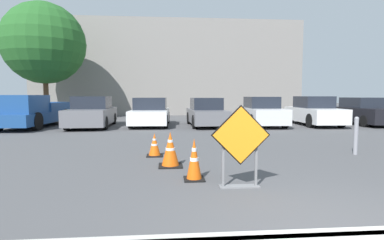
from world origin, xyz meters
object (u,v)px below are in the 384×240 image
Objects in this scene: traffic_cone_second at (170,150)px; parked_car_third at (206,113)px; traffic_cone_third at (155,145)px; parked_car_fifth at (314,112)px; pickup_truck at (31,113)px; parked_car_fourth at (262,112)px; traffic_cone_nearest at (194,160)px; bollard_nearest at (356,135)px; parked_car_sixth at (363,112)px; road_closed_sign at (240,143)px; parked_car_second at (151,113)px; parked_car_nearest at (92,113)px.

traffic_cone_second is 0.19× the size of parked_car_third.
traffic_cone_second reaches higher than traffic_cone_third.
traffic_cone_third is 0.14× the size of parked_car_fifth.
pickup_truck is at bearing 130.17° from traffic_cone_third.
pickup_truck is 11.81m from parked_car_fourth.
traffic_cone_nearest is at bearing 79.36° from parked_car_third.
parked_car_third reaches higher than bollard_nearest.
parked_car_sixth is at bearing 54.57° from bollard_nearest.
traffic_cone_nearest is at bearing 143.42° from road_closed_sign.
parked_car_second reaches higher than parked_car_third.
parked_car_third is 5.90m from parked_car_fifth.
parked_car_fourth is (4.50, 9.93, 0.32)m from traffic_cone_nearest.
traffic_cone_second is at bearing 125.21° from road_closed_sign.
road_closed_sign is 11.82m from parked_car_nearest.
traffic_cone_nearest is 0.14× the size of pickup_truck.
pickup_truck is at bearing 7.39° from parked_car_second.
parked_car_sixth is at bearing -175.74° from parked_car_fourth.
parked_car_sixth reaches higher than bollard_nearest.
parked_car_sixth is at bearing -177.10° from pickup_truck.
parked_car_third is (0.80, 10.63, -0.11)m from road_closed_sign.
road_closed_sign reaches higher than bollard_nearest.
traffic_cone_third is 0.59× the size of bollard_nearest.
pickup_truck is (-8.06, 10.53, -0.05)m from road_closed_sign.
parked_car_nearest is 14.74m from parked_car_sixth.
traffic_cone_second is at bearing 111.25° from traffic_cone_nearest.
traffic_cone_nearest is 0.18× the size of parked_car_sixth.
pickup_truck is at bearing 126.21° from traffic_cone_nearest.
parked_car_third reaches higher than traffic_cone_third.
bollard_nearest is (-5.79, -8.14, -0.14)m from parked_car_sixth.
parked_car_sixth is at bearing 178.86° from parked_car_nearest.
road_closed_sign is 13.26m from pickup_truck.
parked_car_fourth is 2.95m from parked_car_fifth.
parked_car_nearest is at bearing 10.21° from parked_car_second.
parked_car_third is 8.56m from bollard_nearest.
traffic_cone_third is at bearing 35.78° from parked_car_sixth.
parked_car_fourth reaches higher than parked_car_sixth.
parked_car_sixth is (2.95, 0.16, -0.03)m from parked_car_fifth.
traffic_cone_nearest is (-0.75, 0.56, -0.41)m from road_closed_sign.
road_closed_sign is at bearing 129.53° from pickup_truck.
parked_car_fourth is 0.92× the size of parked_car_sixth.
parked_car_fifth reaches higher than parked_car_second.
pickup_truck is 5.94m from parked_car_second.
pickup_truck reaches higher than bollard_nearest.
parked_car_fifth is 0.99× the size of parked_car_sixth.
parked_car_second reaches higher than road_closed_sign.
bollard_nearest reaches higher than traffic_cone_nearest.
parked_car_fourth reaches higher than parked_car_third.
traffic_cone_nearest is 0.19× the size of parked_car_third.
traffic_cone_third is (-0.85, 2.33, -0.09)m from traffic_cone_nearest.
parked_car_sixth reaches higher than traffic_cone_nearest.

